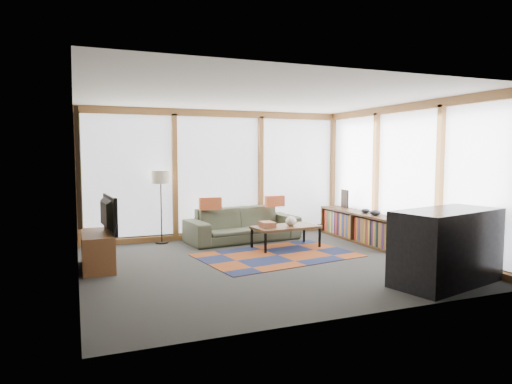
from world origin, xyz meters
name	(u,v)px	position (x,y,z in m)	size (l,w,h in m)	color
ground	(265,263)	(0.00, 0.00, 0.00)	(5.50, 5.50, 0.00)	#2A2A28
room_envelope	(279,165)	(0.49, 0.56, 1.54)	(5.52, 5.02, 2.62)	#3C352D
rug	(278,255)	(0.40, 0.42, 0.01)	(2.58, 1.66, 0.01)	brown
sofa	(243,224)	(0.31, 1.88, 0.33)	(2.23, 0.87, 0.65)	#383D2B
pillow_left	(210,204)	(-0.35, 1.88, 0.77)	(0.43, 0.13, 0.23)	#B7502A
pillow_right	(275,201)	(0.99, 1.86, 0.76)	(0.40, 0.12, 0.22)	#B7502A
floor_lamp	(161,207)	(-1.23, 2.22, 0.70)	(0.35, 0.35, 1.40)	black
coffee_table	(286,237)	(0.81, 0.95, 0.20)	(1.21, 0.61, 0.40)	#36200F
book_stack	(267,224)	(0.44, 0.97, 0.45)	(0.23, 0.29, 0.10)	brown
vase	(291,221)	(0.90, 0.92, 0.49)	(0.20, 0.20, 0.17)	beige
bookshelf	(360,227)	(2.43, 0.98, 0.29)	(0.42, 2.32, 0.58)	#36200F
bowl_a	(375,213)	(2.42, 0.47, 0.63)	(0.21, 0.21, 0.10)	black
bowl_b	(365,211)	(2.44, 0.81, 0.62)	(0.17, 0.17, 0.09)	black
shelf_picture	(345,199)	(2.53, 1.69, 0.77)	(0.04, 0.29, 0.38)	black
tv_console	(98,250)	(-2.47, 0.67, 0.27)	(0.45, 1.08, 0.54)	brown
television	(103,214)	(-2.38, 0.65, 0.82)	(0.98, 0.13, 0.56)	black
bar_counter	(446,247)	(1.81, -1.91, 0.50)	(1.57, 0.73, 0.99)	black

